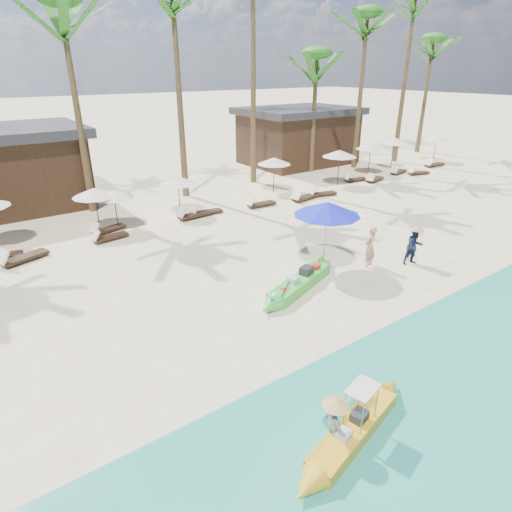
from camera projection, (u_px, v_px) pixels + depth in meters
ground at (317, 298)px, 14.54m from camera, size 240.00×240.00×0.00m
wet_sand_strip at (453, 378)px, 10.82m from camera, size 240.00×4.50×0.01m
green_canoe at (300, 282)px, 15.10m from camera, size 5.11×2.06×0.67m
yellow_canoe at (354, 430)px, 9.01m from camera, size 4.55×1.40×1.20m
tourist at (370, 247)px, 16.55m from camera, size 0.70×0.56×1.66m
vendor_green at (414, 246)px, 16.76m from camera, size 0.89×0.80×1.51m
vendor_yellow at (334, 422)px, 8.61m from camera, size 0.43×0.66×0.96m
blue_umbrella at (327, 209)px, 15.70m from camera, size 2.50×2.50×2.69m
resort_parasol_4 at (94, 192)px, 19.73m from camera, size 2.04×2.04×2.10m
lounger_4_left at (21, 257)px, 17.12m from camera, size 2.00×1.18×0.65m
lounger_4_right at (107, 229)px, 20.22m from camera, size 1.73×0.91×0.56m
resort_parasol_5 at (114, 194)px, 19.99m from camera, size 1.90×1.90×1.95m
lounger_5_left at (108, 237)px, 19.28m from camera, size 1.69×0.72×0.56m
resort_parasol_6 at (178, 180)px, 22.08m from camera, size 1.97×1.97×2.03m
lounger_6_left at (193, 214)px, 22.11m from camera, size 1.92×0.71×0.64m
lounger_6_right at (206, 211)px, 22.70m from camera, size 1.68×0.73×0.55m
resort_parasol_7 at (274, 161)px, 26.13m from camera, size 2.07×2.07×2.13m
lounger_7_left at (260, 203)px, 23.94m from camera, size 1.77×0.65×0.59m
lounger_7_right at (303, 197)px, 25.07m from camera, size 1.87×0.82×0.61m
resort_parasol_8 at (340, 153)px, 27.62m from camera, size 2.23×2.23×2.30m
lounger_8_left at (321, 193)px, 25.92m from camera, size 1.81×0.92×0.59m
resort_parasol_9 at (371, 146)px, 30.61m from camera, size 2.15×2.15×2.21m
lounger_9_left at (354, 179)px, 29.22m from camera, size 1.75×0.84×0.57m
lounger_9_right at (374, 179)px, 29.16m from camera, size 1.83×0.95×0.60m
resort_parasol_10 at (394, 141)px, 32.33m from camera, size 2.24×2.24×2.31m
lounger_10_left at (418, 172)px, 31.04m from camera, size 1.72×0.94×0.56m
lounger_10_right at (398, 171)px, 31.23m from camera, size 1.75×0.81×0.57m
resort_parasol_11 at (437, 138)px, 34.78m from camera, size 2.06×2.06×2.12m
lounger_11_left at (434, 164)px, 33.54m from camera, size 1.94×0.63×0.66m
palm_3 at (65, 34)px, 19.92m from camera, size 2.08×2.08×10.52m
palm_4 at (174, 20)px, 22.28m from camera, size 2.08×2.08×11.70m
palm_6 at (316, 69)px, 29.29m from camera, size 2.08×2.08×8.51m
palm_7 at (366, 39)px, 29.86m from camera, size 2.08×2.08×11.08m
palm_8 at (412, 23)px, 31.50m from camera, size 2.08×2.08×12.70m
palm_9 at (431, 56)px, 36.18m from camera, size 2.08×2.08×9.82m
pavilion_east at (298, 135)px, 34.10m from camera, size 8.80×6.60×4.30m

